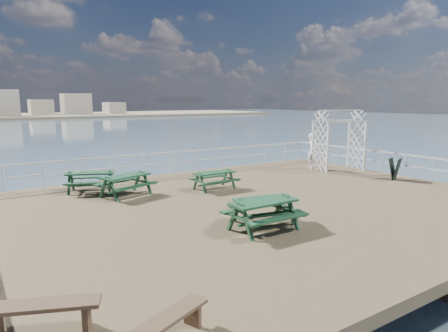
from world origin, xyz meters
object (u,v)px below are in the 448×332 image
at_px(flat_bench_far, 169,323).
at_px(picnic_table_d, 264,209).
at_px(person, 313,151).
at_px(picnic_table_e, 264,205).
at_px(flat_bench_near, 41,311).
at_px(picnic_table_c, 214,177).
at_px(picnic_table_b, 90,177).
at_px(picnic_table_a, 126,181).
at_px(trellis_arbor, 339,144).

bearing_deg(flat_bench_far, picnic_table_d, 14.44).
distance_m(picnic_table_d, person, 10.67).
xyz_separation_m(picnic_table_d, picnic_table_e, (0.40, 0.48, -0.05)).
relative_size(flat_bench_near, flat_bench_far, 1.19).
bearing_deg(picnic_table_c, picnic_table_d, -107.44).
distance_m(picnic_table_b, picnic_table_c, 4.94).
xyz_separation_m(picnic_table_c, picnic_table_e, (-1.18, -4.66, 0.03)).
bearing_deg(person, picnic_table_a, 144.31).
height_order(picnic_table_b, flat_bench_near, picnic_table_b).
xyz_separation_m(picnic_table_d, trellis_arbor, (9.33, 5.45, 0.78)).
bearing_deg(picnic_table_e, picnic_table_c, 87.05).
bearing_deg(trellis_arbor, flat_bench_far, -136.37).
xyz_separation_m(flat_bench_near, person, (14.56, 8.52, 0.57)).
relative_size(flat_bench_near, trellis_arbor, 0.58).
bearing_deg(person, picnic_table_c, 152.61).
relative_size(picnic_table_d, person, 1.03).
relative_size(picnic_table_c, person, 0.89).
distance_m(picnic_table_a, flat_bench_near, 9.11).
xyz_separation_m(picnic_table_b, flat_bench_far, (-1.77, -10.86, -0.25)).
distance_m(picnic_table_e, flat_bench_near, 6.95).
relative_size(picnic_table_b, picnic_table_e, 1.12).
xyz_separation_m(picnic_table_a, flat_bench_far, (-2.68, -9.36, -0.26)).
height_order(picnic_table_a, picnic_table_e, picnic_table_a).
height_order(flat_bench_near, flat_bench_far, flat_bench_near).
relative_size(picnic_table_c, flat_bench_far, 1.12).
bearing_deg(trellis_arbor, picnic_table_b, -178.49).
relative_size(picnic_table_d, picnic_table_e, 0.97).
distance_m(picnic_table_c, picnic_table_d, 5.38).
bearing_deg(picnic_table_d, flat_bench_far, -143.67).
height_order(picnic_table_c, trellis_arbor, trellis_arbor).
xyz_separation_m(picnic_table_c, flat_bench_near, (-7.64, -7.20, -0.14)).
height_order(picnic_table_c, flat_bench_far, picnic_table_c).
bearing_deg(flat_bench_far, picnic_table_e, 15.84).
xyz_separation_m(picnic_table_a, person, (10.33, 0.45, 0.36)).
bearing_deg(flat_bench_near, picnic_table_a, 85.45).
height_order(picnic_table_d, picnic_table_e, picnic_table_d).
bearing_deg(flat_bench_far, picnic_table_b, 58.66).
xyz_separation_m(picnic_table_c, picnic_table_d, (-1.58, -5.14, 0.08)).
distance_m(picnic_table_b, person, 11.30).
bearing_deg(picnic_table_c, picnic_table_b, 150.83).
height_order(picnic_table_d, trellis_arbor, trellis_arbor).
height_order(picnic_table_b, picnic_table_c, picnic_table_b).
bearing_deg(picnic_table_e, trellis_arbor, 40.32).
bearing_deg(picnic_table_b, picnic_table_c, -5.60).
bearing_deg(picnic_table_b, flat_bench_far, -76.07).
bearing_deg(picnic_table_d, picnic_table_e, 50.33).
distance_m(picnic_table_d, flat_bench_far, 5.63).
height_order(picnic_table_b, person, person).
bearing_deg(picnic_table_c, picnic_table_a, 165.32).
bearing_deg(picnic_table_c, trellis_arbor, 1.91).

